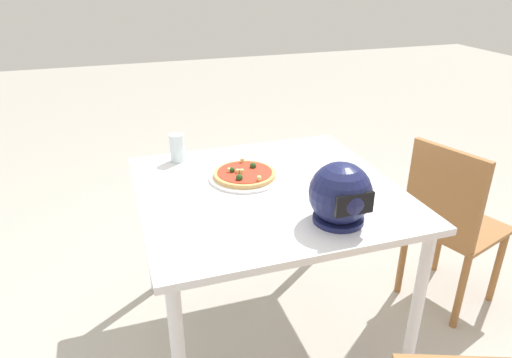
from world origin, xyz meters
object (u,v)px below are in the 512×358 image
Objects in this scene: pizza at (245,174)px; drinking_glass at (177,148)px; motorcycle_helmet at (340,195)px; chair_side at (449,220)px; dining_table at (268,205)px.

drinking_glass reaches higher than pizza.
motorcycle_helmet is 0.26× the size of chair_side.
dining_table is 8.04× the size of drinking_glass.
pizza is 2.04× the size of drinking_glass.
dining_table is 0.43m from motorcycle_helmet.
chair_side is (-0.75, -0.24, -0.38)m from motorcycle_helmet.
dining_table is 0.55m from drinking_glass.
motorcycle_helmet is at bearing 17.55° from chair_side.
pizza is (0.07, -0.13, 0.11)m from dining_table.
motorcycle_helmet is (-0.22, 0.47, 0.09)m from pizza.
drinking_glass reaches higher than dining_table.
motorcycle_helmet reaches higher than chair_side.
motorcycle_helmet is at bearing 115.57° from pizza.
pizza is 1.19× the size of motorcycle_helmet.
pizza is 0.53m from motorcycle_helmet.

